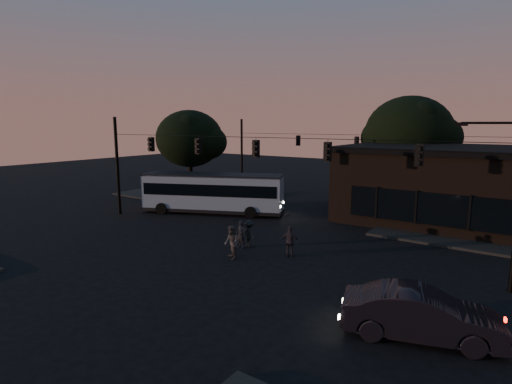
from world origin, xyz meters
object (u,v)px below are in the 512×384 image
Objects in this scene: pedestrian_a at (241,234)px; pedestrian_b at (231,243)px; car at (421,314)px; building at (457,185)px; pedestrian_c at (290,242)px; bus at (213,191)px; pedestrian_d at (249,234)px.

pedestrian_b is at bearing -67.65° from pedestrian_a.
car is 10.30m from pedestrian_b.
pedestrian_a is at bearing -123.31° from building.
pedestrian_a is at bearing -7.85° from pedestrian_c.
bus reaches higher than pedestrian_a.
pedestrian_c is at bearing 5.51° from pedestrian_a.
pedestrian_c is at bearing -52.84° from bus.
pedestrian_d is at bearing -123.50° from building.
bus is 11.91m from pedestrian_c.
pedestrian_b is 1.13× the size of pedestrian_d.
bus is 11.20m from pedestrian_b.
car is 3.24× the size of pedestrian_d.
bus is at bearing 171.19° from pedestrian_b.
pedestrian_a is 0.95× the size of pedestrian_c.
bus is at bearing -41.70° from pedestrian_c.
building is 3.06× the size of car.
pedestrian_d is (-2.81, 0.23, -0.06)m from pedestrian_c.
pedestrian_c is at bearing 41.82° from car.
building reaches higher than bus.
bus reaches higher than pedestrian_b.
pedestrian_a is 1.02× the size of pedestrian_d.
pedestrian_c is (3.06, 0.24, 0.04)m from pedestrian_a.
pedestrian_b is at bearing 27.59° from pedestrian_c.
car is at bearing 176.68° from pedestrian_d.
pedestrian_c reaches higher than pedestrian_d.
pedestrian_b is at bearing -67.90° from bus.
pedestrian_d is (-8.67, -13.11, -1.93)m from building.
pedestrian_d is at bearing -60.05° from bus.
building reaches higher than pedestrian_c.
pedestrian_c is at bearing -162.87° from pedestrian_d.
bus is 6.37× the size of pedestrian_b.
bus is at bearing 141.27° from pedestrian_a.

